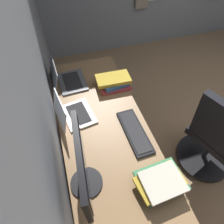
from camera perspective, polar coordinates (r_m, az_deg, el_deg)
The scene contains 10 objects.
wall_back at distance 0.93m, azimuth -24.08°, elevation 0.63°, with size 5.32×0.10×2.60m, color #8C939E.
desk at distance 1.53m, azimuth -1.80°, elevation -7.52°, with size 1.88×0.65×0.73m.
drawer_pedestal at distance 1.70m, azimuth -0.08°, elevation -20.01°, with size 0.40×0.51×0.69m.
monitor_primary at distance 1.09m, azimuth -8.53°, elevation -15.36°, with size 0.49×0.20×0.41m.
laptop_leftmost at distance 1.55m, azimuth -11.77°, elevation -0.27°, with size 0.33×0.31×0.22m.
laptop_left at distance 1.85m, azimuth -13.56°, elevation 9.26°, with size 0.33×0.32×0.23m.
keyboard_main at distance 1.47m, azimuth 6.64°, elevation -5.70°, with size 0.42×0.15×0.02m.
book_stack_near at distance 1.28m, azimuth 14.09°, elevation -19.23°, with size 0.25×0.32×0.09m.
book_stack_far at distance 1.78m, azimuth 0.52°, elevation 8.87°, with size 0.23×0.31×0.09m.
office_chair at distance 1.99m, azimuth 27.70°, elevation -6.93°, with size 0.56×0.61×0.97m.
Camera 1 is at (-0.65, 1.88, 1.95)m, focal length 31.35 mm.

